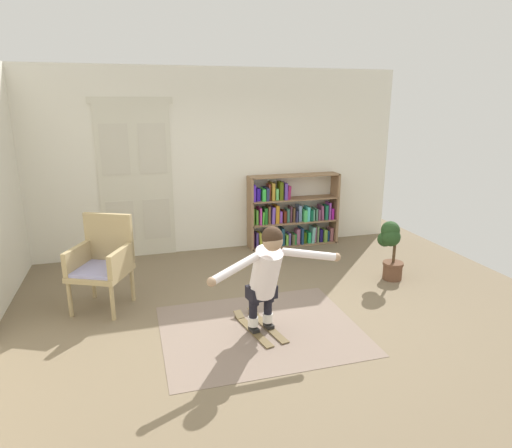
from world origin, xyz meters
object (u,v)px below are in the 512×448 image
(bookshelf, at_px, (290,216))
(potted_plant, at_px, (391,246))
(person_skier, at_px, (267,271))
(wicker_chair, at_px, (103,260))
(skis_pair, at_px, (259,327))

(bookshelf, distance_m, potted_plant, 1.99)
(person_skier, bearing_deg, bookshelf, 65.35)
(bookshelf, height_order, wicker_chair, bookshelf)
(potted_plant, height_order, person_skier, person_skier)
(bookshelf, xyz_separation_m, person_skier, (-1.29, -2.81, 0.21))
(skis_pair, xyz_separation_m, person_skier, (0.03, -0.15, 0.70))
(wicker_chair, bearing_deg, potted_plant, -3.59)
(person_skier, bearing_deg, skis_pair, 101.66)
(bookshelf, bearing_deg, person_skier, -114.65)
(wicker_chair, relative_size, skis_pair, 1.33)
(potted_plant, xyz_separation_m, person_skier, (-2.08, -0.98, 0.24))
(potted_plant, height_order, skis_pair, potted_plant)
(wicker_chair, relative_size, person_skier, 0.75)
(potted_plant, distance_m, person_skier, 2.31)
(wicker_chair, relative_size, potted_plant, 1.31)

